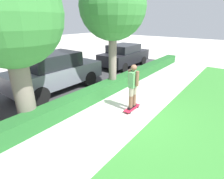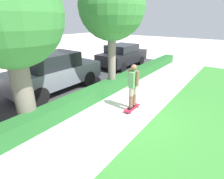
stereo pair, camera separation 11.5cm
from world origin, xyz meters
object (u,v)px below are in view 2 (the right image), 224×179
Objects in this scene: skater_person at (133,86)px; parked_car_middle at (54,72)px; parked_car_rear at (123,55)px; tree_mid at (112,7)px; skateboard at (132,108)px; tree_near at (8,16)px.

parked_car_middle reaches higher than skater_person.
tree_mid is at bearing -153.94° from parked_car_rear.
parked_car_middle is (-1.62, 2.09, -2.66)m from tree_mid.
parked_car_rear is (5.63, -0.06, -0.11)m from parked_car_middle.
skateboard is at bearing -172.87° from skater_person.
parked_car_rear is at bearing -0.14° from parked_car_middle.
parked_car_middle reaches higher than parked_car_rear.
tree_near is (-2.75, 2.15, 3.10)m from skateboard.
skater_person is 3.37m from tree_mid.
parked_car_rear is (5.18, 3.82, -0.16)m from skater_person.
tree_mid is (1.17, 1.79, 2.61)m from skater_person.
skater_person is (0.00, 0.00, 0.88)m from skateboard.
tree_near reaches higher than skater_person.
skateboard is 0.17× the size of tree_mid.
parked_car_middle is at bearing 127.71° from tree_mid.
parked_car_middle is (-0.45, 3.88, 0.82)m from skateboard.
skateboard is 0.19× the size of parked_car_middle.
tree_mid reaches higher than parked_car_rear.
tree_mid reaches higher than skater_person.
parked_car_middle reaches higher than skateboard.
skater_person is 0.37× the size of parked_car_middle.
skater_person reaches higher than skateboard.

